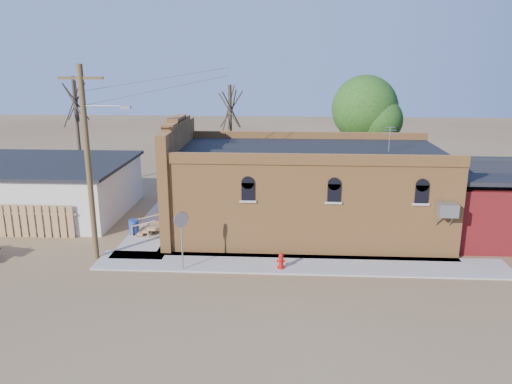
# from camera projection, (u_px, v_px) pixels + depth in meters

# --- Properties ---
(ground) EXTENTS (120.00, 120.00, 0.00)m
(ground) POSITION_uv_depth(u_px,v_px,m) (267.00, 273.00, 22.20)
(ground) COLOR brown
(ground) RESTS_ON ground
(sidewalk_south) EXTENTS (19.00, 2.20, 0.08)m
(sidewalk_south) POSITION_uv_depth(u_px,v_px,m) (300.00, 264.00, 22.97)
(sidewalk_south) COLOR #9E9991
(sidewalk_south) RESTS_ON ground
(sidewalk_west) EXTENTS (2.60, 10.00, 0.08)m
(sidewalk_west) POSITION_uv_depth(u_px,v_px,m) (160.00, 225.00, 28.32)
(sidewalk_west) COLOR #9E9991
(sidewalk_west) RESTS_ON ground
(brick_bar) EXTENTS (16.40, 7.97, 6.30)m
(brick_bar) POSITION_uv_depth(u_px,v_px,m) (302.00, 191.00, 26.78)
(brick_bar) COLOR #C17A3B
(brick_bar) RESTS_ON ground
(red_shed) EXTENTS (5.40, 6.40, 4.30)m
(red_shed) POSITION_uv_depth(u_px,v_px,m) (489.00, 195.00, 26.25)
(red_shed) COLOR #5E1210
(red_shed) RESTS_ON ground
(wood_fence) EXTENTS (5.20, 0.10, 1.80)m
(wood_fence) POSITION_uv_depth(u_px,v_px,m) (28.00, 221.00, 26.34)
(wood_fence) COLOR #9B7646
(wood_fence) RESTS_ON ground
(utility_pole) EXTENTS (3.12, 0.26, 9.00)m
(utility_pole) POSITION_uv_depth(u_px,v_px,m) (89.00, 160.00, 22.55)
(utility_pole) COLOR #44351B
(utility_pole) RESTS_ON ground
(tree_bare_near) EXTENTS (2.80, 2.80, 7.65)m
(tree_bare_near) POSITION_uv_depth(u_px,v_px,m) (230.00, 108.00, 33.32)
(tree_bare_near) COLOR #423126
(tree_bare_near) RESTS_ON ground
(tree_bare_far) EXTENTS (2.80, 2.80, 8.16)m
(tree_bare_far) POSITION_uv_depth(u_px,v_px,m) (75.00, 100.00, 34.79)
(tree_bare_far) COLOR #423126
(tree_bare_far) RESTS_ON ground
(tree_leafy) EXTENTS (4.40, 4.40, 8.15)m
(tree_leafy) POSITION_uv_depth(u_px,v_px,m) (365.00, 109.00, 33.30)
(tree_leafy) COLOR #423126
(tree_leafy) RESTS_ON ground
(fire_hydrant) EXTENTS (0.40, 0.37, 0.74)m
(fire_hydrant) POSITION_uv_depth(u_px,v_px,m) (281.00, 261.00, 22.38)
(fire_hydrant) COLOR #BD0F0A
(fire_hydrant) RESTS_ON sidewalk_south
(stop_sign) EXTENTS (0.58, 0.55, 2.71)m
(stop_sign) POSITION_uv_depth(u_px,v_px,m) (181.00, 225.00, 21.84)
(stop_sign) COLOR #949499
(stop_sign) RESTS_ON sidewalk_south
(trash_barrel) EXTENTS (0.68, 0.68, 0.81)m
(trash_barrel) POSITION_uv_depth(u_px,v_px,m) (134.00, 227.00, 26.64)
(trash_barrel) COLOR navy
(trash_barrel) RESTS_ON sidewalk_west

